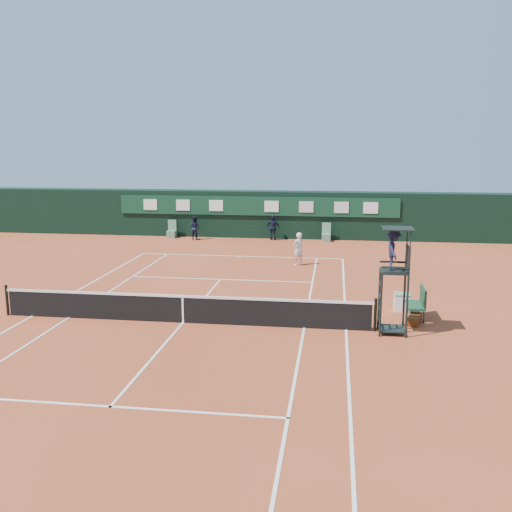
{
  "coord_description": "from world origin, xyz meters",
  "views": [
    {
      "loc": [
        5.04,
        -18.07,
        5.95
      ],
      "look_at": [
        1.66,
        6.0,
        1.2
      ],
      "focal_mm": 40.0,
      "sensor_mm": 36.0,
      "label": 1
    }
  ],
  "objects": [
    {
      "name": "ground",
      "position": [
        0.0,
        0.0,
        0.0
      ],
      "size": [
        90.0,
        90.0,
        0.0
      ],
      "primitive_type": "plane",
      "color": "#B24C2A",
      "rests_on": "ground"
    },
    {
      "name": "court_lines",
      "position": [
        0.0,
        0.0,
        0.01
      ],
      "size": [
        11.05,
        23.85,
        0.01
      ],
      "color": "silver",
      "rests_on": "ground"
    },
    {
      "name": "tennis_net",
      "position": [
        0.0,
        0.0,
        0.51
      ],
      "size": [
        12.9,
        0.1,
        1.1
      ],
      "color": "black",
      "rests_on": "ground"
    },
    {
      "name": "back_wall",
      "position": [
        0.0,
        18.74,
        1.51
      ],
      "size": [
        40.0,
        1.65,
        3.0
      ],
      "color": "black",
      "rests_on": "ground"
    },
    {
      "name": "linesman_chair_left",
      "position": [
        -5.5,
        17.48,
        0.32
      ],
      "size": [
        0.55,
        0.5,
        1.15
      ],
      "color": "#55825C",
      "rests_on": "ground"
    },
    {
      "name": "linesman_chair_right",
      "position": [
        4.5,
        17.48,
        0.32
      ],
      "size": [
        0.55,
        0.5,
        1.15
      ],
      "color": "#527E60",
      "rests_on": "ground"
    },
    {
      "name": "umpire_chair",
      "position": [
        6.91,
        -0.11,
        2.46
      ],
      "size": [
        0.96,
        0.95,
        3.42
      ],
      "color": "black",
      "rests_on": "ground"
    },
    {
      "name": "player_bench",
      "position": [
        7.99,
        1.68,
        0.6
      ],
      "size": [
        0.55,
        1.2,
        1.1
      ],
      "color": "#1A4127",
      "rests_on": "ground"
    },
    {
      "name": "tennis_bag",
      "position": [
        7.77,
        0.94,
        0.15
      ],
      "size": [
        0.57,
        0.87,
        0.3
      ],
      "primitive_type": "cube",
      "rotation": [
        0.0,
        0.0,
        -0.3
      ],
      "color": "black",
      "rests_on": "ground"
    },
    {
      "name": "cooler",
      "position": [
        7.52,
        2.55,
        0.33
      ],
      "size": [
        0.57,
        0.57,
        0.65
      ],
      "color": "white",
      "rests_on": "ground"
    },
    {
      "name": "tennis_ball",
      "position": [
        -1.21,
        10.79,
        0.04
      ],
      "size": [
        0.07,
        0.07,
        0.07
      ],
      "primitive_type": "sphere",
      "color": "#D1DB32",
      "rests_on": "ground"
    },
    {
      "name": "player",
      "position": [
        3.24,
        10.02,
        0.83
      ],
      "size": [
        0.71,
        0.7,
        1.66
      ],
      "primitive_type": "imported",
      "rotation": [
        0.0,
        0.0,
        3.91
      ],
      "color": "silver",
      "rests_on": "ground"
    },
    {
      "name": "ball_kid_left",
      "position": [
        -3.82,
        17.0,
        0.76
      ],
      "size": [
        0.91,
        0.82,
        1.52
      ],
      "primitive_type": "imported",
      "rotation": [
        0.0,
        0.0,
        2.73
      ],
      "color": "black",
      "rests_on": "ground"
    },
    {
      "name": "ball_kid_right",
      "position": [
        1.16,
        17.46,
        0.78
      ],
      "size": [
        0.97,
        0.55,
        1.56
      ],
      "primitive_type": "imported",
      "rotation": [
        0.0,
        0.0,
        2.95
      ],
      "color": "black",
      "rests_on": "ground"
    }
  ]
}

